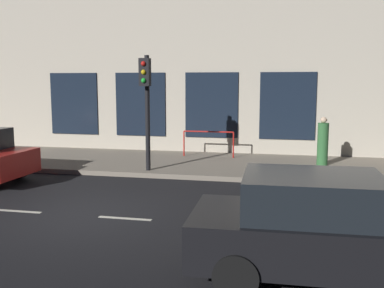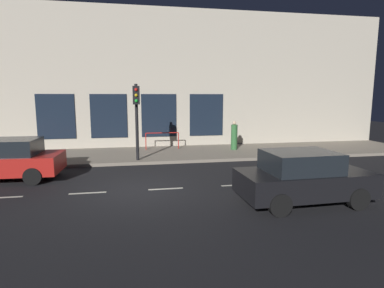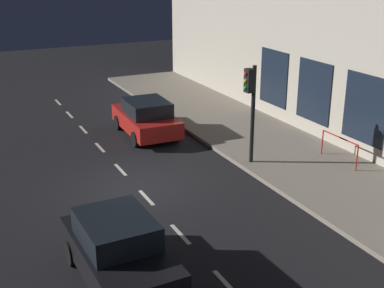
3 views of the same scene
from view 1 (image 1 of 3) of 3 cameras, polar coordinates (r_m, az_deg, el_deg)
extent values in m
plane|color=black|center=(10.21, -13.96, -8.92)|extent=(60.00, 60.00, 0.00)
cube|color=gray|center=(15.88, -4.09, -2.39)|extent=(4.50, 32.00, 0.15)
cube|color=beige|center=(18.13, -1.94, 11.83)|extent=(0.60, 32.00, 8.30)
cube|color=#192333|center=(17.25, 12.18, 4.80)|extent=(0.04, 2.09, 2.55)
cube|color=#192333|center=(17.49, 2.51, 5.01)|extent=(0.04, 2.09, 2.55)
cube|color=#192333|center=(18.21, -6.65, 5.08)|extent=(0.04, 2.09, 2.55)
cube|color=#192333|center=(19.34, -14.93, 5.03)|extent=(0.04, 2.09, 2.55)
cube|color=beige|center=(9.41, 23.11, -10.76)|extent=(0.12, 1.20, 0.01)
cube|color=beige|center=(9.26, 6.86, -10.47)|extent=(0.12, 1.20, 0.01)
cube|color=beige|center=(9.82, -8.64, -9.42)|extent=(0.12, 1.20, 0.01)
cube|color=beige|center=(10.98, -21.57, -8.02)|extent=(0.12, 1.20, 0.01)
cylinder|color=black|center=(13.95, -5.74, 3.91)|extent=(0.15, 0.15, 3.60)
cube|color=black|center=(13.72, -6.08, 9.18)|extent=(0.26, 0.32, 0.84)
sphere|color=red|center=(13.60, -6.28, 10.25)|extent=(0.15, 0.15, 0.15)
sphere|color=gold|center=(13.59, -6.26, 9.19)|extent=(0.15, 0.15, 0.15)
sphere|color=green|center=(13.59, -6.25, 8.12)|extent=(0.15, 0.15, 0.15)
cube|color=black|center=(6.99, 16.38, -11.53)|extent=(1.91, 3.92, 0.70)
cube|color=black|center=(6.79, 15.28, -6.34)|extent=(1.65, 2.05, 0.60)
cylinder|color=black|center=(7.86, 6.75, -11.44)|extent=(0.24, 0.65, 0.64)
cylinder|color=black|center=(6.29, 5.67, -16.51)|extent=(0.24, 0.65, 0.64)
cylinder|color=black|center=(14.55, -21.47, -2.91)|extent=(0.24, 0.65, 0.64)
cylinder|color=#336B38|center=(15.48, 16.46, -0.02)|extent=(0.47, 0.47, 1.43)
sphere|color=beige|center=(15.39, 16.58, 2.98)|extent=(0.20, 0.20, 0.20)
cube|color=beige|center=(15.43, 16.90, 2.98)|extent=(0.07, 0.06, 0.06)
cylinder|color=red|center=(16.39, 5.35, -0.14)|extent=(0.05, 0.05, 0.95)
cylinder|color=red|center=(16.71, -1.04, 0.05)|extent=(0.05, 0.05, 0.95)
cylinder|color=red|center=(16.47, 2.13, 1.60)|extent=(0.05, 1.87, 0.05)
camera|label=2|loc=(4.72, -100.50, 1.88)|focal=29.43mm
camera|label=3|loc=(12.18, 87.36, 21.43)|focal=48.51mm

